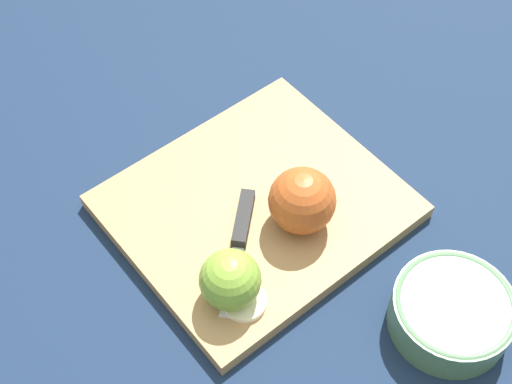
{
  "coord_description": "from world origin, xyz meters",
  "views": [
    {
      "loc": [
        0.34,
        0.39,
        0.74
      ],
      "look_at": [
        0.0,
        0.0,
        0.04
      ],
      "focal_mm": 50.0,
      "sensor_mm": 36.0,
      "label": 1
    }
  ],
  "objects_px": {
    "knife": "(242,227)",
    "bowl": "(452,312)",
    "apple_half_left": "(302,200)",
    "apple_half_right": "(230,280)"
  },
  "relations": [
    {
      "from": "knife",
      "to": "apple_half_left",
      "type": "bearing_deg",
      "value": 111.26
    },
    {
      "from": "bowl",
      "to": "apple_half_left",
      "type": "bearing_deg",
      "value": -79.09
    },
    {
      "from": "knife",
      "to": "apple_half_right",
      "type": "bearing_deg",
      "value": 1.24
    },
    {
      "from": "bowl",
      "to": "knife",
      "type": "bearing_deg",
      "value": -66.4
    },
    {
      "from": "apple_half_left",
      "to": "apple_half_right",
      "type": "distance_m",
      "value": 0.13
    },
    {
      "from": "apple_half_left",
      "to": "apple_half_right",
      "type": "xyz_separation_m",
      "value": [
        0.13,
        0.02,
        -0.01
      ]
    },
    {
      "from": "knife",
      "to": "bowl",
      "type": "distance_m",
      "value": 0.26
    },
    {
      "from": "apple_half_right",
      "to": "apple_half_left",
      "type": "bearing_deg",
      "value": 117.55
    },
    {
      "from": "apple_half_right",
      "to": "knife",
      "type": "distance_m",
      "value": 0.09
    },
    {
      "from": "apple_half_right",
      "to": "knife",
      "type": "xyz_separation_m",
      "value": [
        -0.07,
        -0.06,
        -0.03
      ]
    }
  ]
}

